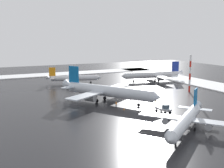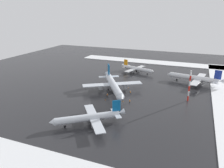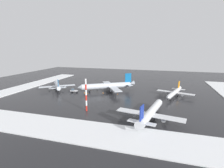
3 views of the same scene
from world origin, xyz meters
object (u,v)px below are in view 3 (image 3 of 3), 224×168
at_px(airplane_parked_portside, 174,93).
at_px(traffic_cone_near_nose, 91,90).
at_px(airplane_foreground_jet, 108,86).
at_px(traffic_cone_wingtip_side, 118,94).
at_px(pushback_tug, 74,90).
at_px(ground_crew_near_tug, 103,93).
at_px(ground_crew_by_nose_gear, 85,93).
at_px(airplane_far_rear, 57,85).
at_px(traffic_cone_mid_line, 87,93).
at_px(antenna_mast, 86,95).
at_px(airplane_parked_starboard, 151,112).
at_px(ground_crew_beside_wing, 97,89).

relative_size(airplane_parked_portside, traffic_cone_near_nose, 44.84).
height_order(airplane_foreground_jet, traffic_cone_wingtip_side, airplane_foreground_jet).
height_order(pushback_tug, ground_crew_near_tug, pushback_tug).
bearing_deg(ground_crew_by_nose_gear, airplane_parked_portside, -130.87).
xyz_separation_m(airplane_far_rear, traffic_cone_mid_line, (24.16, -4.68, -2.46)).
distance_m(antenna_mast, traffic_cone_near_nose, 38.70).
bearing_deg(antenna_mast, traffic_cone_near_nose, 110.34).
bearing_deg(airplane_parked_portside, ground_crew_by_nose_gear, -60.71).
relative_size(airplane_far_rear, ground_crew_by_nose_gear, 13.74).
height_order(airplane_parked_starboard, ground_crew_near_tug, airplane_parked_starboard).
bearing_deg(traffic_cone_wingtip_side, airplane_foreground_jet, 145.51).
bearing_deg(traffic_cone_near_nose, airplane_parked_portside, -1.06).
bearing_deg(ground_crew_by_nose_gear, traffic_cone_near_nose, -48.34).
xyz_separation_m(ground_crew_by_nose_gear, traffic_cone_wingtip_side, (18.61, 6.58, -0.70)).
distance_m(traffic_cone_near_nose, traffic_cone_mid_line, 8.36).
xyz_separation_m(airplane_parked_portside, pushback_tug, (-59.64, -7.45, -1.19)).
distance_m(airplane_foreground_jet, airplane_far_rear, 34.72).
height_order(ground_crew_near_tug, traffic_cone_mid_line, ground_crew_near_tug).
height_order(pushback_tug, traffic_cone_near_nose, pushback_tug).
height_order(airplane_parked_portside, airplane_far_rear, airplane_far_rear).
relative_size(airplane_foreground_jet, traffic_cone_near_nose, 60.29).
xyz_separation_m(airplane_parked_starboard, traffic_cone_mid_line, (-40.01, 29.37, -2.80)).
xyz_separation_m(airplane_foreground_jet, antenna_mast, (1.68, -36.15, 3.57)).
relative_size(pushback_tug, traffic_cone_near_nose, 9.01).
height_order(airplane_foreground_jet, traffic_cone_near_nose, airplane_foreground_jet).
distance_m(airplane_foreground_jet, pushback_tug, 21.54).
relative_size(antenna_mast, traffic_cone_near_nose, 26.28).
distance_m(airplane_far_rear, ground_crew_near_tug, 34.80).
relative_size(ground_crew_beside_wing, traffic_cone_mid_line, 3.11).
height_order(antenna_mast, traffic_cone_wingtip_side, antenna_mast).
distance_m(airplane_far_rear, ground_crew_beside_wing, 27.37).
height_order(ground_crew_near_tug, antenna_mast, antenna_mast).
xyz_separation_m(pushback_tug, ground_crew_beside_wing, (12.00, 9.00, -0.31)).
height_order(airplane_parked_portside, traffic_cone_near_nose, airplane_parked_portside).
bearing_deg(traffic_cone_mid_line, traffic_cone_wingtip_side, 10.16).
bearing_deg(pushback_tug, ground_crew_near_tug, 167.45).
height_order(pushback_tug, antenna_mast, antenna_mast).
bearing_deg(airplane_far_rear, traffic_cone_wingtip_side, -129.36).
relative_size(traffic_cone_near_nose, traffic_cone_mid_line, 1.00).
height_order(airplane_foreground_jet, airplane_parked_portside, airplane_foreground_jet).
relative_size(pushback_tug, ground_crew_beside_wing, 2.90).
height_order(pushback_tug, traffic_cone_wingtip_side, pushback_tug).
bearing_deg(ground_crew_beside_wing, airplane_foreground_jet, 38.72).
distance_m(ground_crew_by_nose_gear, antenna_mast, 27.81).
bearing_deg(pushback_tug, airplane_far_rear, -29.79).
bearing_deg(antenna_mast, airplane_parked_portside, 42.07).
bearing_deg(airplane_parked_starboard, traffic_cone_mid_line, 64.71).
distance_m(airplane_parked_starboard, airplane_far_rear, 72.65).
relative_size(pushback_tug, antenna_mast, 0.34).
xyz_separation_m(antenna_mast, traffic_cone_wingtip_side, (6.26, 30.70, -6.95)).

